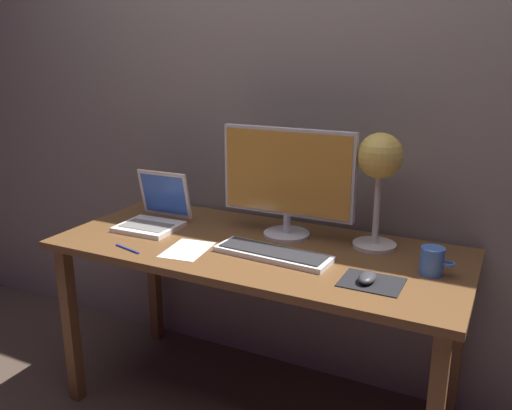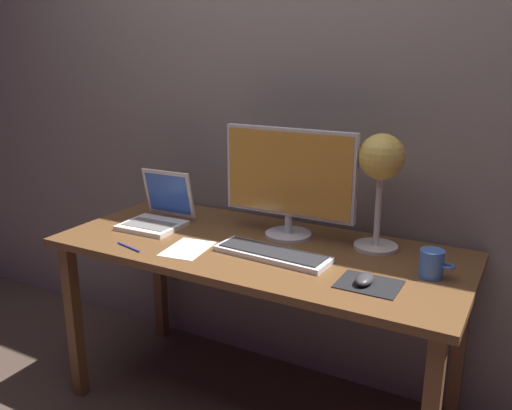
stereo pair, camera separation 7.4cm
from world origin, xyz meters
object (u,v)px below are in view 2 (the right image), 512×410
at_px(coffee_mug, 432,264).
at_px(monitor, 289,178).
at_px(keyboard_main, 272,254).
at_px(mouse, 365,279).
at_px(laptop, 160,210).
at_px(pen, 129,247).
at_px(desk_lamp, 381,166).

bearing_deg(coffee_mug, monitor, 167.23).
relative_size(keyboard_main, mouse, 4.67).
relative_size(monitor, laptop, 2.09).
distance_m(keyboard_main, pen, 0.56).
bearing_deg(laptop, pen, -75.03).
bearing_deg(mouse, pen, -172.92).
relative_size(monitor, mouse, 5.77).
distance_m(monitor, keyboard_main, 0.33).
xyz_separation_m(laptop, coffee_mug, (1.16, -0.01, -0.02)).
bearing_deg(monitor, pen, -139.25).
bearing_deg(desk_lamp, mouse, -79.35).
relative_size(keyboard_main, coffee_mug, 3.86).
height_order(keyboard_main, coffee_mug, coffee_mug).
bearing_deg(keyboard_main, laptop, 169.87).
bearing_deg(coffee_mug, desk_lamp, 144.46).
xyz_separation_m(desk_lamp, pen, (-0.84, -0.45, -0.32)).
bearing_deg(pen, keyboard_main, 19.40).
xyz_separation_m(coffee_mug, pen, (-1.08, -0.28, -0.04)).
height_order(monitor, laptop, monitor).
relative_size(mouse, coffee_mug, 0.83).
height_order(mouse, coffee_mug, coffee_mug).
bearing_deg(monitor, desk_lamp, 6.02).
xyz_separation_m(monitor, laptop, (-0.56, -0.12, -0.18)).
relative_size(keyboard_main, pen, 3.20).
height_order(coffee_mug, pen, coffee_mug).
xyz_separation_m(monitor, coffee_mug, (0.60, -0.13, -0.20)).
relative_size(monitor, pen, 3.96).
height_order(keyboard_main, laptop, laptop).
distance_m(desk_lamp, coffee_mug, 0.41).
relative_size(keyboard_main, laptop, 1.69).
bearing_deg(laptop, mouse, -10.52).
bearing_deg(desk_lamp, monitor, -173.98).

